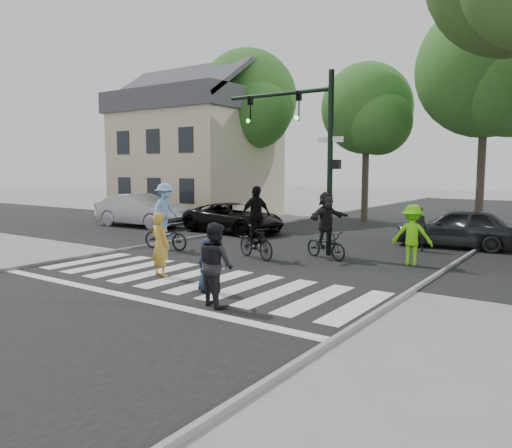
{
  "coord_description": "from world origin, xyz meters",
  "views": [
    {
      "loc": [
        8.57,
        -8.55,
        2.9
      ],
      "look_at": [
        0.5,
        3.0,
        1.3
      ],
      "focal_mm": 35.0,
      "sensor_mm": 36.0,
      "label": 1
    }
  ],
  "objects_px": {
    "cyclist_mid": "(256,229)",
    "car_grey": "(458,227)",
    "car_suv": "(234,218)",
    "cyclist_right": "(326,229)",
    "pedestrian_adult": "(216,264)",
    "traffic_signal": "(307,137)",
    "cyclist_left": "(165,221)",
    "pedestrian_woman": "(160,245)",
    "car_silver": "(141,210)",
    "pedestrian_child": "(208,265)"
  },
  "relations": [
    {
      "from": "cyclist_mid",
      "to": "pedestrian_woman",
      "type": "bearing_deg",
      "value": -99.79
    },
    {
      "from": "pedestrian_adult",
      "to": "car_grey",
      "type": "xyz_separation_m",
      "value": [
        2.3,
        10.99,
        -0.15
      ]
    },
    {
      "from": "pedestrian_adult",
      "to": "car_silver",
      "type": "height_order",
      "value": "pedestrian_adult"
    },
    {
      "from": "traffic_signal",
      "to": "pedestrian_adult",
      "type": "distance_m",
      "value": 7.63
    },
    {
      "from": "cyclist_mid",
      "to": "car_suv",
      "type": "relative_size",
      "value": 0.49
    },
    {
      "from": "pedestrian_woman",
      "to": "pedestrian_adult",
      "type": "distance_m",
      "value": 3.32
    },
    {
      "from": "traffic_signal",
      "to": "cyclist_left",
      "type": "relative_size",
      "value": 2.55
    },
    {
      "from": "cyclist_right",
      "to": "car_grey",
      "type": "xyz_separation_m",
      "value": [
        2.89,
        4.77,
        -0.22
      ]
    },
    {
      "from": "car_suv",
      "to": "car_silver",
      "type": "distance_m",
      "value": 5.23
    },
    {
      "from": "pedestrian_woman",
      "to": "car_grey",
      "type": "distance_m",
      "value": 11.01
    },
    {
      "from": "cyclist_right",
      "to": "car_suv",
      "type": "xyz_separation_m",
      "value": [
        -6.28,
        3.36,
        -0.29
      ]
    },
    {
      "from": "pedestrian_child",
      "to": "cyclist_right",
      "type": "xyz_separation_m",
      "value": [
        0.29,
        5.42,
        0.32
      ]
    },
    {
      "from": "pedestrian_adult",
      "to": "cyclist_mid",
      "type": "height_order",
      "value": "cyclist_mid"
    },
    {
      "from": "cyclist_left",
      "to": "cyclist_right",
      "type": "relative_size",
      "value": 1.1
    },
    {
      "from": "cyclist_mid",
      "to": "car_grey",
      "type": "relative_size",
      "value": 0.54
    },
    {
      "from": "pedestrian_child",
      "to": "cyclist_left",
      "type": "height_order",
      "value": "cyclist_left"
    },
    {
      "from": "traffic_signal",
      "to": "car_grey",
      "type": "xyz_separation_m",
      "value": [
        3.95,
        4.17,
        -3.16
      ]
    },
    {
      "from": "traffic_signal",
      "to": "cyclist_right",
      "type": "height_order",
      "value": "traffic_signal"
    },
    {
      "from": "car_suv",
      "to": "traffic_signal",
      "type": "bearing_deg",
      "value": -113.39
    },
    {
      "from": "pedestrian_child",
      "to": "car_suv",
      "type": "relative_size",
      "value": 0.27
    },
    {
      "from": "traffic_signal",
      "to": "car_silver",
      "type": "bearing_deg",
      "value": 169.03
    },
    {
      "from": "pedestrian_adult",
      "to": "car_grey",
      "type": "bearing_deg",
      "value": -82.08
    },
    {
      "from": "cyclist_mid",
      "to": "car_grey",
      "type": "distance_m",
      "value": 7.69
    },
    {
      "from": "pedestrian_woman",
      "to": "cyclist_right",
      "type": "distance_m",
      "value": 5.43
    },
    {
      "from": "cyclist_left",
      "to": "car_silver",
      "type": "xyz_separation_m",
      "value": [
        -5.96,
        4.25,
        -0.21
      ]
    },
    {
      "from": "cyclist_left",
      "to": "cyclist_right",
      "type": "bearing_deg",
      "value": 16.48
    },
    {
      "from": "pedestrian_adult",
      "to": "pedestrian_woman",
      "type": "bearing_deg",
      "value": -4.38
    },
    {
      "from": "cyclist_mid",
      "to": "car_suv",
      "type": "height_order",
      "value": "cyclist_mid"
    },
    {
      "from": "pedestrian_woman",
      "to": "cyclist_right",
      "type": "height_order",
      "value": "cyclist_right"
    },
    {
      "from": "pedestrian_woman",
      "to": "pedestrian_adult",
      "type": "relative_size",
      "value": 0.97
    },
    {
      "from": "pedestrian_adult",
      "to": "cyclist_left",
      "type": "bearing_deg",
      "value": -17.22
    },
    {
      "from": "traffic_signal",
      "to": "car_silver",
      "type": "relative_size",
      "value": 1.23
    },
    {
      "from": "car_suv",
      "to": "car_silver",
      "type": "bearing_deg",
      "value": 102.45
    },
    {
      "from": "cyclist_left",
      "to": "cyclist_mid",
      "type": "bearing_deg",
      "value": 5.26
    },
    {
      "from": "cyclist_right",
      "to": "cyclist_mid",
      "type": "bearing_deg",
      "value": -144.81
    },
    {
      "from": "traffic_signal",
      "to": "pedestrian_adult",
      "type": "relative_size",
      "value": 3.39
    },
    {
      "from": "cyclist_right",
      "to": "traffic_signal",
      "type": "bearing_deg",
      "value": 150.05
    },
    {
      "from": "traffic_signal",
      "to": "car_suv",
      "type": "distance_m",
      "value": 6.74
    },
    {
      "from": "pedestrian_woman",
      "to": "cyclist_right",
      "type": "bearing_deg",
      "value": -112.13
    },
    {
      "from": "cyclist_left",
      "to": "car_silver",
      "type": "height_order",
      "value": "cyclist_left"
    },
    {
      "from": "cyclist_left",
      "to": "car_grey",
      "type": "relative_size",
      "value": 0.54
    },
    {
      "from": "traffic_signal",
      "to": "cyclist_left",
      "type": "distance_m",
      "value": 5.75
    },
    {
      "from": "pedestrian_adult",
      "to": "car_silver",
      "type": "distance_m",
      "value": 14.94
    },
    {
      "from": "cyclist_left",
      "to": "cyclist_mid",
      "type": "xyz_separation_m",
      "value": [
        3.67,
        0.34,
        -0.06
      ]
    },
    {
      "from": "pedestrian_woman",
      "to": "car_grey",
      "type": "relative_size",
      "value": 0.39
    },
    {
      "from": "pedestrian_child",
      "to": "cyclist_left",
      "type": "relative_size",
      "value": 0.54
    },
    {
      "from": "cyclist_mid",
      "to": "car_grey",
      "type": "bearing_deg",
      "value": 52.11
    },
    {
      "from": "traffic_signal",
      "to": "pedestrian_child",
      "type": "xyz_separation_m",
      "value": [
        0.76,
        -6.03,
        -3.26
      ]
    },
    {
      "from": "pedestrian_woman",
      "to": "car_suv",
      "type": "distance_m",
      "value": 9.07
    },
    {
      "from": "cyclist_right",
      "to": "pedestrian_adult",
      "type": "bearing_deg",
      "value": -84.56
    }
  ]
}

